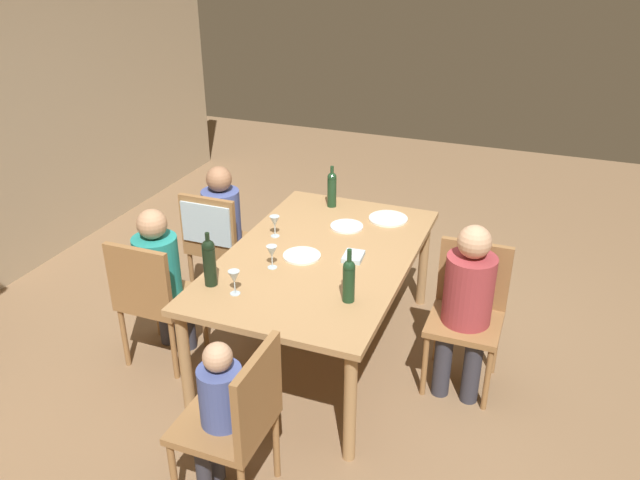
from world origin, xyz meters
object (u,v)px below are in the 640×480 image
Objects in this scene: chair_far_left at (152,294)px; wine_glass_near_right at (275,222)px; dinner_plate_host at (347,226)px; person_man_bearded at (467,299)px; person_child_small at (218,407)px; wine_glass_centre at (272,252)px; dining_table at (320,264)px; dinner_plate_guest_right at (388,219)px; chair_far_right at (214,234)px; wine_bottle_short_olive at (332,188)px; chair_left_end at (238,417)px; chair_near at (468,306)px; person_woman_host at (161,273)px; dinner_plate_guest_left at (302,256)px; wine_bottle_tall_green at (349,279)px; wine_bottle_dark_red at (209,261)px; person_man_guest at (224,222)px; wine_glass_near_left at (234,278)px.

wine_glass_near_right is (0.64, -0.58, 0.33)m from chair_far_left.
person_man_bearded is at bearing -116.78° from dinner_plate_host.
person_child_small is 1.10m from wine_glass_centre.
dinner_plate_guest_right is (0.67, -0.27, 0.08)m from dining_table.
person_child_small is (-1.61, -0.93, -0.03)m from chair_far_right.
wine_glass_centre is (-1.03, 0.01, -0.04)m from wine_bottle_short_olive.
chair_left_end reaches higher than dinner_plate_host.
chair_near is 1.71m from person_child_small.
person_child_small is (-0.92, -0.93, -0.07)m from person_woman_host.
chair_near is at bearing 17.30° from chair_far_left.
dinner_plate_guest_left is at bearing 154.40° from dinner_plate_guest_right.
dinner_plate_host is at bearing -52.65° from wine_glass_near_right.
wine_bottle_tall_green reaches higher than chair_left_end.
wine_bottle_tall_green is 0.95m from wine_glass_near_right.
wine_bottle_dark_red reaches higher than wine_glass_near_right.
dinner_plate_guest_right is at bearing 10.50° from person_man_guest.
chair_far_right is at bearing -6.28° from chair_near.
chair_far_right is at bearing 36.10° from wine_glass_near_left.
dining_table is 2.04× the size of chair_far_left.
wine_glass_near_right is at bearing -6.70° from person_man_bearded.
person_man_bearded is 0.79m from wine_bottle_tall_green.
person_woman_host is 0.84m from person_man_guest.
person_man_bearded is 1.21m from wine_glass_centre.
wine_bottle_tall_green is at bearing 1.70° from chair_far_left.
chair_left_end is at bearing 58.22° from chair_near.
person_woman_host is at bearing 70.64° from wine_glass_near_left.
chair_far_left is (-0.51, 0.96, -0.15)m from dining_table.
chair_far_right is 1.01m from dinner_plate_host.
dinner_plate_guest_left is at bearing 3.26° from person_child_small.
person_man_guest reaches higher than wine_glass_centre.
chair_near is 1.38m from wine_glass_near_right.
chair_near is 0.94m from dinner_plate_guest_right.
person_woman_host is at bearing 14.17° from chair_near.
dining_table is 0.44m from wine_glass_near_right.
chair_left_end is 0.98m from wine_bottle_dark_red.
wine_glass_near_left is (-0.04, -0.18, -0.05)m from wine_bottle_dark_red.
person_woman_host is 0.60m from wine_bottle_dark_red.
chair_far_left is 1.39m from dinner_plate_host.
person_man_guest reaches higher than wine_glass_near_right.
dinner_plate_host is 0.53m from dinner_plate_guest_left.
dinner_plate_guest_right is (1.31, -0.54, -0.10)m from wine_glass_near_left.
chair_left_end is at bearing -41.41° from person_woman_host.
chair_far_left is 0.85× the size of person_woman_host.
dinner_plate_host is at bearing -1.75° from person_child_small.
chair_far_right is 1.29m from dinner_plate_guest_right.
chair_far_right is 2.73× the size of wine_bottle_dark_red.
wine_bottle_tall_green reaches higher than chair_far_right.
person_child_small is 2.89× the size of wine_bottle_tall_green.
person_woman_host is 7.31× the size of wine_glass_centre.
dinner_plate_guest_left and dinner_plate_guest_right have the same top height.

